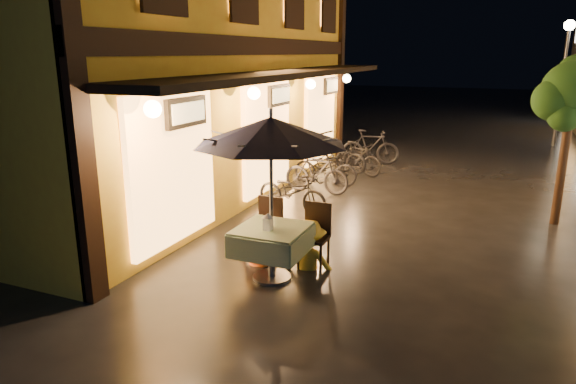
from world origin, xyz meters
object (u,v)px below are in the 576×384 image
at_px(patio_umbrella, 271,131).
at_px(person_yellow, 309,222).
at_px(table_lantern, 268,221).
at_px(person_orange, 259,216).
at_px(cafe_table, 272,240).
at_px(bicycle_0, 292,192).

height_order(patio_umbrella, person_yellow, patio_umbrella).
distance_m(table_lantern, person_orange, 0.81).
relative_size(cafe_table, bicycle_0, 0.60).
bearing_deg(person_yellow, person_orange, -8.24).
bearing_deg(table_lantern, patio_umbrella, 90.00).
height_order(table_lantern, person_orange, person_orange).
xyz_separation_m(person_orange, bicycle_0, (-0.50, 2.56, -0.31)).
distance_m(cafe_table, person_yellow, 0.70).
relative_size(cafe_table, person_yellow, 0.68).
relative_size(patio_umbrella, person_orange, 1.66).
distance_m(patio_umbrella, bicycle_0, 3.66).
bearing_deg(person_yellow, bicycle_0, -76.03).
bearing_deg(patio_umbrella, table_lantern, -90.00).
distance_m(cafe_table, bicycle_0, 3.24).
xyz_separation_m(table_lantern, bicycle_0, (-0.96, 3.21, -0.49)).
bearing_deg(bicycle_0, patio_umbrella, -150.67).
bearing_deg(patio_umbrella, cafe_table, 0.00).
relative_size(patio_umbrella, person_yellow, 1.70).
distance_m(person_orange, person_yellow, 0.80).
distance_m(patio_umbrella, person_orange, 1.57).
height_order(patio_umbrella, bicycle_0, patio_umbrella).
relative_size(cafe_table, table_lantern, 3.96).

